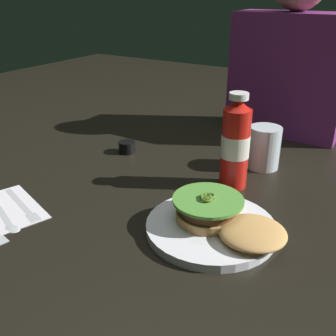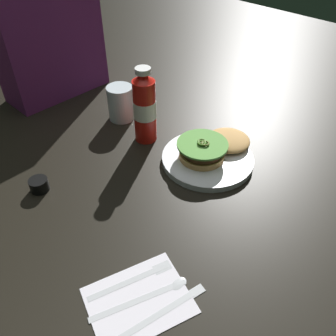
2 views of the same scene
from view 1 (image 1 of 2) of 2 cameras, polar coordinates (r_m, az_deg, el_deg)
ground_plane at (r=0.87m, az=-0.48°, el=-4.50°), size 3.00×3.00×0.00m
dinner_plate at (r=0.77m, az=6.23°, el=-8.57°), size 0.25×0.25×0.02m
burger_sandwich at (r=0.75m, az=8.07°, el=-7.08°), size 0.23×0.15×0.05m
ketchup_bottle at (r=0.90m, az=9.75°, el=3.42°), size 0.07×0.07×0.22m
water_glass at (r=1.03m, az=13.78°, el=2.92°), size 0.08×0.08×0.11m
condiment_cup at (r=1.12m, az=-5.97°, el=3.05°), size 0.05×0.05×0.03m
napkin at (r=0.90m, az=-23.17°, el=-5.71°), size 0.22×0.20×0.00m
spoon_utensil at (r=0.87m, az=-22.71°, el=-6.36°), size 0.19×0.08×0.00m
fork_utensil at (r=0.89m, az=-20.20°, el=-5.20°), size 0.17×0.07×0.00m
diner_person at (r=1.28m, az=17.37°, el=14.54°), size 0.34×0.15×0.51m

